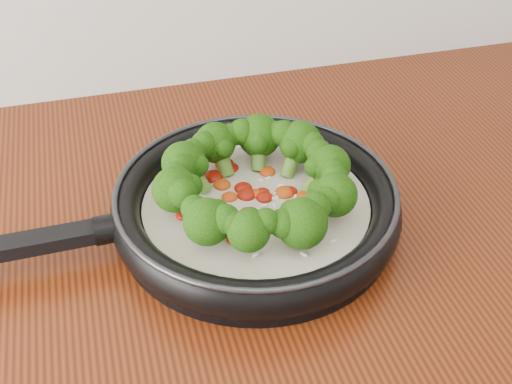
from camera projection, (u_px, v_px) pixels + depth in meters
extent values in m
cylinder|color=black|center=(256.00, 221.00, 0.79)|extent=(0.33, 0.33, 0.01)
torus|color=black|center=(256.00, 205.00, 0.77)|extent=(0.34, 0.34, 0.03)
torus|color=#2D2D33|center=(256.00, 190.00, 0.76)|extent=(0.33, 0.33, 0.01)
cube|color=black|center=(26.00, 244.00, 0.71)|extent=(0.20, 0.03, 0.02)
cylinder|color=black|center=(108.00, 229.00, 0.73)|extent=(0.03, 0.03, 0.03)
cylinder|color=beige|center=(256.00, 210.00, 0.77)|extent=(0.27, 0.27, 0.02)
ellipsoid|color=#931207|center=(259.00, 217.00, 0.74)|extent=(0.02, 0.02, 0.01)
ellipsoid|color=#931207|center=(243.00, 235.00, 0.72)|extent=(0.02, 0.02, 0.01)
ellipsoid|color=#BA3D0B|center=(230.00, 197.00, 0.77)|extent=(0.02, 0.02, 0.01)
ellipsoid|color=#931207|center=(224.00, 164.00, 0.83)|extent=(0.03, 0.03, 0.01)
ellipsoid|color=#931207|center=(175.00, 176.00, 0.81)|extent=(0.03, 0.03, 0.01)
ellipsoid|color=#BA3D0B|center=(305.00, 197.00, 0.77)|extent=(0.03, 0.03, 0.01)
ellipsoid|color=#931207|center=(290.00, 192.00, 0.78)|extent=(0.02, 0.02, 0.01)
ellipsoid|color=#931207|center=(247.00, 212.00, 0.75)|extent=(0.02, 0.02, 0.01)
ellipsoid|color=#BA3D0B|center=(227.00, 228.00, 0.73)|extent=(0.02, 0.02, 0.01)
ellipsoid|color=#931207|center=(185.00, 215.00, 0.75)|extent=(0.03, 0.03, 0.01)
ellipsoid|color=#931207|center=(247.00, 195.00, 0.78)|extent=(0.03, 0.03, 0.01)
ellipsoid|color=#BA3D0B|center=(267.00, 172.00, 0.81)|extent=(0.02, 0.02, 0.01)
ellipsoid|color=#931207|center=(243.00, 188.00, 0.79)|extent=(0.03, 0.03, 0.01)
ellipsoid|color=#931207|center=(263.00, 192.00, 0.78)|extent=(0.02, 0.02, 0.01)
ellipsoid|color=#BA3D0B|center=(222.00, 185.00, 0.79)|extent=(0.03, 0.03, 0.01)
ellipsoid|color=#931207|center=(213.00, 177.00, 0.81)|extent=(0.03, 0.03, 0.01)
ellipsoid|color=#931207|center=(264.00, 197.00, 0.77)|extent=(0.02, 0.02, 0.01)
ellipsoid|color=#BA3D0B|center=(285.00, 193.00, 0.78)|extent=(0.03, 0.03, 0.01)
ellipsoid|color=#931207|center=(235.00, 239.00, 0.72)|extent=(0.02, 0.02, 0.01)
ellipsoid|color=#931207|center=(231.00, 168.00, 0.82)|extent=(0.03, 0.03, 0.01)
ellipsoid|color=#BA3D0B|center=(256.00, 193.00, 0.78)|extent=(0.02, 0.02, 0.01)
ellipsoid|color=#931207|center=(250.00, 230.00, 0.73)|extent=(0.03, 0.03, 0.01)
ellipsoid|color=white|center=(321.00, 195.00, 0.78)|extent=(0.01, 0.01, 0.00)
ellipsoid|color=white|center=(272.00, 198.00, 0.77)|extent=(0.01, 0.01, 0.00)
ellipsoid|color=white|center=(264.00, 206.00, 0.76)|extent=(0.01, 0.01, 0.00)
ellipsoid|color=white|center=(334.00, 241.00, 0.72)|extent=(0.01, 0.01, 0.00)
ellipsoid|color=white|center=(250.00, 191.00, 0.79)|extent=(0.01, 0.01, 0.00)
ellipsoid|color=white|center=(299.00, 162.00, 0.83)|extent=(0.01, 0.01, 0.00)
ellipsoid|color=white|center=(274.00, 205.00, 0.76)|extent=(0.01, 0.01, 0.00)
ellipsoid|color=white|center=(280.00, 190.00, 0.79)|extent=(0.01, 0.01, 0.00)
ellipsoid|color=white|center=(232.00, 208.00, 0.76)|extent=(0.01, 0.01, 0.00)
ellipsoid|color=white|center=(281.00, 185.00, 0.79)|extent=(0.01, 0.01, 0.00)
ellipsoid|color=white|center=(256.00, 255.00, 0.69)|extent=(0.01, 0.01, 0.00)
ellipsoid|color=white|center=(271.00, 198.00, 0.77)|extent=(0.01, 0.01, 0.00)
ellipsoid|color=white|center=(318.00, 170.00, 0.82)|extent=(0.01, 0.01, 0.00)
ellipsoid|color=white|center=(189.00, 213.00, 0.75)|extent=(0.01, 0.01, 0.00)
ellipsoid|color=white|center=(215.00, 184.00, 0.79)|extent=(0.01, 0.01, 0.00)
ellipsoid|color=white|center=(202.00, 214.00, 0.75)|extent=(0.01, 0.01, 0.00)
ellipsoid|color=white|center=(304.00, 254.00, 0.70)|extent=(0.01, 0.01, 0.00)
ellipsoid|color=white|center=(260.00, 180.00, 0.80)|extent=(0.01, 0.01, 0.00)
ellipsoid|color=white|center=(240.00, 147.00, 0.86)|extent=(0.01, 0.01, 0.00)
ellipsoid|color=white|center=(232.00, 169.00, 0.82)|extent=(0.01, 0.01, 0.00)
ellipsoid|color=white|center=(312.00, 218.00, 0.74)|extent=(0.01, 0.01, 0.00)
ellipsoid|color=white|center=(277.00, 198.00, 0.77)|extent=(0.01, 0.01, 0.00)
ellipsoid|color=white|center=(268.00, 178.00, 0.81)|extent=(0.01, 0.01, 0.00)
ellipsoid|color=white|center=(277.00, 194.00, 0.78)|extent=(0.01, 0.01, 0.00)
ellipsoid|color=white|center=(295.00, 196.00, 0.78)|extent=(0.01, 0.01, 0.00)
cylinder|color=#639631|center=(315.00, 181.00, 0.78)|extent=(0.03, 0.02, 0.04)
sphere|color=black|center=(330.00, 166.00, 0.77)|extent=(0.05, 0.05, 0.05)
sphere|color=black|center=(319.00, 152.00, 0.78)|extent=(0.03, 0.03, 0.03)
sphere|color=black|center=(333.00, 171.00, 0.75)|extent=(0.03, 0.03, 0.03)
sphere|color=black|center=(315.00, 167.00, 0.76)|extent=(0.03, 0.03, 0.02)
cylinder|color=#639631|center=(291.00, 162.00, 0.81)|extent=(0.04, 0.04, 0.04)
sphere|color=black|center=(300.00, 142.00, 0.81)|extent=(0.05, 0.05, 0.05)
sphere|color=black|center=(284.00, 133.00, 0.81)|extent=(0.03, 0.03, 0.03)
sphere|color=black|center=(312.00, 144.00, 0.79)|extent=(0.03, 0.03, 0.03)
sphere|color=black|center=(292.00, 147.00, 0.79)|extent=(0.03, 0.03, 0.03)
cylinder|color=#639631|center=(259.00, 156.00, 0.82)|extent=(0.03, 0.04, 0.04)
sphere|color=black|center=(259.00, 135.00, 0.82)|extent=(0.06, 0.06, 0.05)
sphere|color=black|center=(242.00, 132.00, 0.81)|extent=(0.03, 0.03, 0.03)
sphere|color=black|center=(276.00, 133.00, 0.81)|extent=(0.03, 0.03, 0.03)
sphere|color=black|center=(259.00, 142.00, 0.80)|extent=(0.03, 0.03, 0.03)
cylinder|color=#639631|center=(223.00, 162.00, 0.81)|extent=(0.03, 0.04, 0.04)
sphere|color=black|center=(215.00, 143.00, 0.81)|extent=(0.05, 0.05, 0.05)
sphere|color=black|center=(204.00, 144.00, 0.79)|extent=(0.03, 0.03, 0.03)
sphere|color=black|center=(230.00, 135.00, 0.81)|extent=(0.03, 0.03, 0.03)
sphere|color=black|center=(223.00, 148.00, 0.79)|extent=(0.03, 0.03, 0.03)
cylinder|color=#639631|center=(198.00, 179.00, 0.78)|extent=(0.04, 0.03, 0.04)
sphere|color=black|center=(184.00, 163.00, 0.77)|extent=(0.05, 0.05, 0.05)
sphere|color=black|center=(181.00, 168.00, 0.75)|extent=(0.03, 0.03, 0.03)
sphere|color=black|center=(194.00, 151.00, 0.78)|extent=(0.03, 0.03, 0.03)
sphere|color=black|center=(198.00, 165.00, 0.77)|extent=(0.03, 0.03, 0.03)
cylinder|color=#639631|center=(192.00, 201.00, 0.74)|extent=(0.04, 0.02, 0.04)
sphere|color=black|center=(175.00, 190.00, 0.73)|extent=(0.05, 0.05, 0.05)
sphere|color=black|center=(183.00, 193.00, 0.71)|extent=(0.03, 0.03, 0.03)
sphere|color=black|center=(175.00, 175.00, 0.74)|extent=(0.03, 0.03, 0.03)
sphere|color=black|center=(191.00, 186.00, 0.73)|extent=(0.03, 0.03, 0.03)
cylinder|color=#639631|center=(218.00, 227.00, 0.71)|extent=(0.04, 0.04, 0.04)
sphere|color=black|center=(207.00, 222.00, 0.69)|extent=(0.05, 0.05, 0.05)
sphere|color=black|center=(225.00, 219.00, 0.68)|extent=(0.03, 0.03, 0.03)
sphere|color=black|center=(195.00, 209.00, 0.69)|extent=(0.03, 0.03, 0.03)
sphere|color=black|center=(218.00, 211.00, 0.70)|extent=(0.03, 0.03, 0.03)
cylinder|color=#639631|center=(250.00, 234.00, 0.70)|extent=(0.03, 0.04, 0.04)
sphere|color=black|center=(249.00, 231.00, 0.67)|extent=(0.05, 0.05, 0.05)
sphere|color=black|center=(266.00, 221.00, 0.67)|extent=(0.03, 0.03, 0.03)
sphere|color=black|center=(232.00, 223.00, 0.67)|extent=(0.03, 0.03, 0.03)
sphere|color=black|center=(250.00, 217.00, 0.69)|extent=(0.02, 0.02, 0.02)
cylinder|color=#639631|center=(292.00, 228.00, 0.71)|extent=(0.03, 0.04, 0.04)
sphere|color=black|center=(302.00, 223.00, 0.69)|extent=(0.06, 0.06, 0.05)
sphere|color=black|center=(315.00, 208.00, 0.69)|extent=(0.03, 0.03, 0.03)
sphere|color=black|center=(283.00, 223.00, 0.68)|extent=(0.03, 0.03, 0.03)
sphere|color=black|center=(292.00, 212.00, 0.70)|extent=(0.03, 0.03, 0.03)
cylinder|color=#639631|center=(318.00, 205.00, 0.74)|extent=(0.04, 0.03, 0.04)
sphere|color=black|center=(335.00, 195.00, 0.72)|extent=(0.05, 0.05, 0.05)
sphere|color=black|center=(335.00, 178.00, 0.73)|extent=(0.03, 0.03, 0.03)
sphere|color=black|center=(327.00, 200.00, 0.70)|extent=(0.03, 0.03, 0.03)
sphere|color=black|center=(319.00, 190.00, 0.72)|extent=(0.03, 0.03, 0.02)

